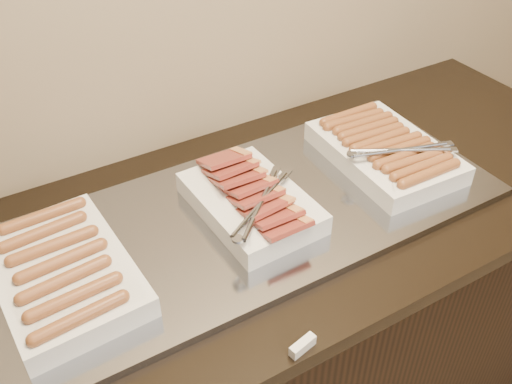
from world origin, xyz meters
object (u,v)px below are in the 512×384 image
warming_tray (244,217)px  dish_right (386,150)px  counter (250,340)px  dish_left (62,272)px  dish_center (251,201)px

warming_tray → dish_right: size_ratio=3.19×
counter → warming_tray: warming_tray is taller
counter → dish_left: size_ratio=5.47×
warming_tray → dish_right: bearing=-0.5°
counter → dish_center: size_ratio=6.10×
counter → warming_tray: 0.46m
counter → dish_left: dish_left is taller
counter → dish_right: (0.40, -0.00, 0.50)m
counter → dish_left: bearing=180.0°
counter → dish_center: bearing=-57.5°
counter → warming_tray: (-0.01, 0.00, 0.46)m
warming_tray → dish_left: dish_left is taller
warming_tray → dish_right: (0.41, -0.00, 0.04)m
dish_left → warming_tray: bearing=-2.8°
counter → dish_right: bearing=-0.5°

